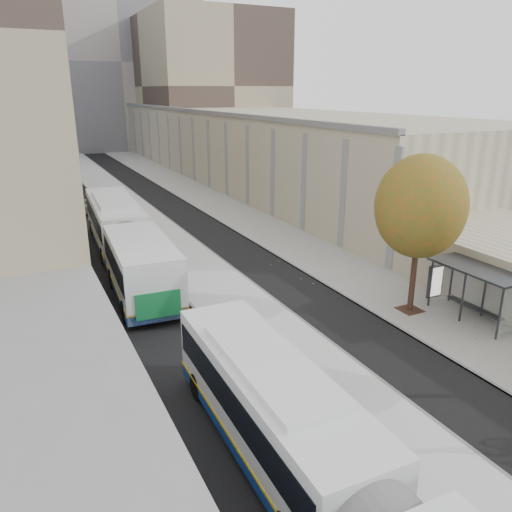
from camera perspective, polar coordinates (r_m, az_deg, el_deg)
bus_platform at (r=41.22m, az=-12.34°, el=3.53°), size 4.25×150.00×0.15m
sidewalk at (r=43.71m, az=-2.11°, el=4.74°), size 4.75×150.00×0.08m
building_tan at (r=73.89m, az=-3.27°, el=13.41°), size 18.00×92.00×8.00m
building_far_block at (r=101.77m, az=-16.23°, el=20.31°), size 30.00×18.00×30.00m
bus_shelter at (r=25.24m, az=24.21°, el=-2.12°), size 1.90×4.40×2.53m
tree_c at (r=24.23m, az=18.29°, el=5.35°), size 4.20×4.20×7.28m
bus_near at (r=12.77m, az=10.04°, el=-25.34°), size 2.82×17.12×2.85m
bus_far at (r=31.65m, az=-14.79°, el=2.04°), size 3.98×19.47×3.22m
distant_car at (r=46.25m, az=-18.11°, el=5.40°), size 2.48×4.24×1.35m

